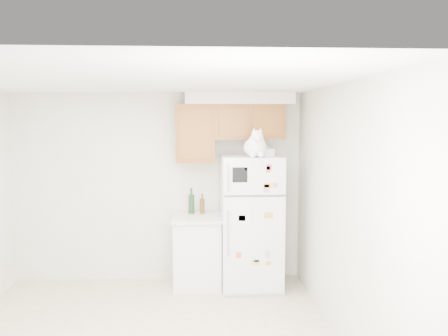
{
  "coord_description": "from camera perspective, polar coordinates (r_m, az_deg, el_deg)",
  "views": [
    {
      "loc": [
        0.5,
        -4.32,
        2.15
      ],
      "look_at": [
        0.86,
        1.55,
        1.55
      ],
      "focal_mm": 38.0,
      "sensor_mm": 36.0,
      "label": 1
    }
  ],
  "objects": [
    {
      "name": "bottle_green",
      "position": [
        6.25,
        -3.94,
        -3.96
      ],
      "size": [
        0.08,
        0.08,
        0.34
      ],
      "primitive_type": null,
      "color": "#19381E",
      "rests_on": "base_counter"
    },
    {
      "name": "refrigerator",
      "position": [
        6.11,
        3.27,
        -6.47
      ],
      "size": [
        0.76,
        0.78,
        1.7
      ],
      "color": "silver",
      "rests_on": "ground_plane"
    },
    {
      "name": "base_counter",
      "position": [
        6.23,
        -3.24,
        -9.9
      ],
      "size": [
        0.64,
        0.64,
        0.92
      ],
      "color": "white",
      "rests_on": "ground_plane"
    },
    {
      "name": "room_shell",
      "position": [
        4.6,
        -8.19,
        -0.19
      ],
      "size": [
        3.84,
        4.04,
        2.52
      ],
      "color": "silver",
      "rests_on": "ground_plane"
    },
    {
      "name": "cat",
      "position": [
        5.75,
        3.85,
        2.67
      ],
      "size": [
        0.35,
        0.51,
        0.36
      ],
      "color": "white",
      "rests_on": "refrigerator"
    },
    {
      "name": "bottle_amber",
      "position": [
        6.24,
        -2.63,
        -4.29
      ],
      "size": [
        0.06,
        0.06,
        0.27
      ],
      "primitive_type": null,
      "color": "#593814",
      "rests_on": "base_counter"
    },
    {
      "name": "storage_box_back",
      "position": [
        6.09,
        4.72,
        2.04
      ],
      "size": [
        0.2,
        0.15,
        0.1
      ],
      "primitive_type": "cube",
      "rotation": [
        0.0,
        0.0,
        -0.14
      ],
      "color": "white",
      "rests_on": "refrigerator"
    },
    {
      "name": "storage_box_front",
      "position": [
        5.88,
        5.22,
        1.85
      ],
      "size": [
        0.18,
        0.16,
        0.09
      ],
      "primitive_type": "cube",
      "rotation": [
        0.0,
        0.0,
        0.41
      ],
      "color": "white",
      "rests_on": "refrigerator"
    }
  ]
}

